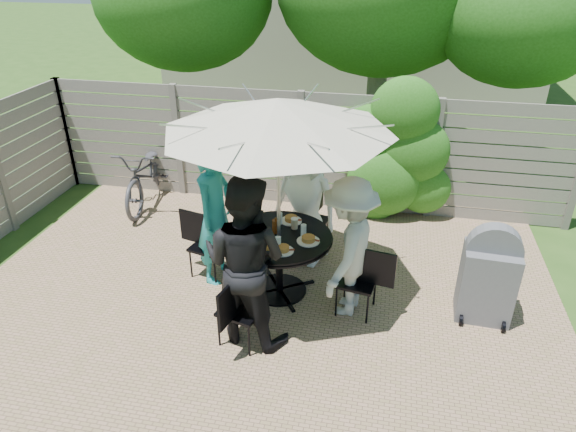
% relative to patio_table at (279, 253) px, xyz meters
% --- Properties ---
extents(patio_table, '(1.43, 1.43, 0.80)m').
position_rel_patio_table_xyz_m(patio_table, '(0.00, 0.00, 0.00)').
color(patio_table, black).
rests_on(patio_table, ground).
extents(umbrella, '(2.90, 2.90, 2.39)m').
position_rel_patio_table_xyz_m(umbrella, '(0.00, 0.00, 1.66)').
color(umbrella, silver).
rests_on(umbrella, ground).
extents(chair_back, '(0.58, 0.76, 0.99)m').
position_rel_patio_table_xyz_m(chair_back, '(0.19, 0.95, -0.26)').
color(chair_back, black).
rests_on(chair_back, ground).
extents(person_back, '(0.92, 0.70, 1.70)m').
position_rel_patio_table_xyz_m(person_back, '(0.17, 0.81, 0.30)').
color(person_back, white).
rests_on(person_back, ground).
extents(chair_left, '(0.65, 0.50, 0.85)m').
position_rel_patio_table_xyz_m(chair_left, '(-0.94, 0.19, -0.30)').
color(chair_left, black).
rests_on(chair_left, ground).
extents(person_left, '(0.54, 0.72, 1.77)m').
position_rel_patio_table_xyz_m(person_left, '(-0.81, 0.17, 0.33)').
color(person_left, teal).
rests_on(person_left, ground).
extents(chair_front, '(0.51, 0.66, 0.87)m').
position_rel_patio_table_xyz_m(chair_front, '(-0.19, -0.95, -0.30)').
color(chair_front, black).
rests_on(chair_front, ground).
extents(person_front, '(1.04, 0.88, 1.88)m').
position_rel_patio_table_xyz_m(person_front, '(-0.17, -0.81, 0.38)').
color(person_front, black).
rests_on(person_front, ground).
extents(chair_right, '(0.65, 0.48, 0.86)m').
position_rel_patio_table_xyz_m(chair_right, '(0.95, -0.19, -0.30)').
color(chair_right, black).
rests_on(chair_right, ground).
extents(person_right, '(0.81, 1.16, 1.65)m').
position_rel_patio_table_xyz_m(person_right, '(0.81, -0.17, 0.27)').
color(person_right, '#B0B1AC').
rests_on(person_right, ground).
extents(plate_back, '(0.26, 0.26, 0.06)m').
position_rel_patio_table_xyz_m(plate_back, '(0.07, 0.35, 0.27)').
color(plate_back, white).
rests_on(plate_back, patio_table).
extents(plate_left, '(0.26, 0.26, 0.06)m').
position_rel_patio_table_xyz_m(plate_left, '(-0.35, 0.07, 0.27)').
color(plate_left, white).
rests_on(plate_left, patio_table).
extents(plate_front, '(0.26, 0.26, 0.06)m').
position_rel_patio_table_xyz_m(plate_front, '(-0.07, -0.35, 0.27)').
color(plate_front, white).
rests_on(plate_front, patio_table).
extents(plate_right, '(0.26, 0.26, 0.06)m').
position_rel_patio_table_xyz_m(plate_right, '(0.35, -0.07, 0.27)').
color(plate_right, white).
rests_on(plate_right, patio_table).
extents(plate_extra, '(0.24, 0.24, 0.06)m').
position_rel_patio_table_xyz_m(plate_extra, '(0.12, -0.33, 0.27)').
color(plate_extra, white).
rests_on(plate_extra, patio_table).
extents(glass_back, '(0.07, 0.07, 0.14)m').
position_rel_patio_table_xyz_m(glass_back, '(-0.05, 0.28, 0.31)').
color(glass_back, silver).
rests_on(glass_back, patio_table).
extents(glass_left, '(0.07, 0.07, 0.14)m').
position_rel_patio_table_xyz_m(glass_left, '(-0.28, -0.05, 0.31)').
color(glass_left, silver).
rests_on(glass_left, patio_table).
extents(glass_front, '(0.07, 0.07, 0.14)m').
position_rel_patio_table_xyz_m(glass_front, '(0.05, -0.28, 0.31)').
color(glass_front, silver).
rests_on(glass_front, patio_table).
extents(glass_right, '(0.07, 0.07, 0.14)m').
position_rel_patio_table_xyz_m(glass_right, '(0.28, 0.05, 0.31)').
color(glass_right, silver).
rests_on(glass_right, patio_table).
extents(syrup_jug, '(0.09, 0.09, 0.16)m').
position_rel_patio_table_xyz_m(syrup_jug, '(-0.05, 0.06, 0.32)').
color(syrup_jug, '#59280C').
rests_on(syrup_jug, patio_table).
extents(coffee_cup, '(0.08, 0.08, 0.12)m').
position_rel_patio_table_xyz_m(coffee_cup, '(0.14, 0.20, 0.30)').
color(coffee_cup, '#C6B293').
rests_on(coffee_cup, patio_table).
extents(bicycle, '(0.86, 1.94, 0.99)m').
position_rel_patio_table_xyz_m(bicycle, '(-2.59, 1.99, -0.06)').
color(bicycle, '#333338').
rests_on(bicycle, ground).
extents(bbq_grill, '(0.60, 0.47, 1.17)m').
position_rel_patio_table_xyz_m(bbq_grill, '(2.33, 0.02, -0.02)').
color(bbq_grill, '#57585D').
rests_on(bbq_grill, ground).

